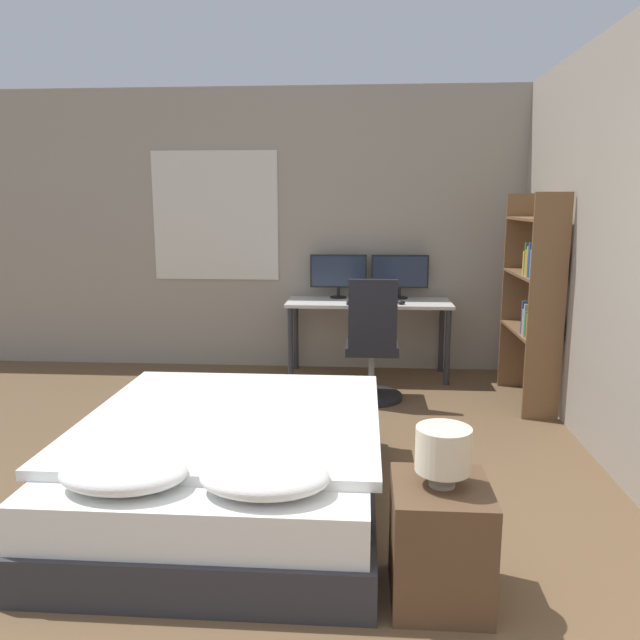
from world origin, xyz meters
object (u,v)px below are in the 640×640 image
(nightstand, at_px, (440,542))
(bookshelf, at_px, (535,289))
(monitor_left, at_px, (338,273))
(bed, at_px, (230,464))
(keyboard, at_px, (369,303))
(computer_mouse, at_px, (401,303))
(desk, at_px, (369,311))
(bedside_lamp, at_px, (443,450))
(office_chair, at_px, (372,354))
(monitor_right, at_px, (400,273))

(nightstand, xyz_separation_m, bookshelf, (1.02, 2.59, 0.71))
(monitor_left, distance_m, bookshelf, 1.86)
(bed, bearing_deg, bookshelf, 42.27)
(bed, height_order, keyboard, keyboard)
(computer_mouse, bearing_deg, monitor_left, 148.76)
(bed, relative_size, computer_mouse, 27.44)
(desk, distance_m, keyboard, 0.20)
(bedside_lamp, height_order, keyboard, bedside_lamp)
(computer_mouse, height_order, office_chair, office_chair)
(bed, height_order, office_chair, office_chair)
(bed, distance_m, nightstand, 1.26)
(monitor_left, height_order, keyboard, monitor_left)
(nightstand, relative_size, monitor_left, 0.93)
(office_chair, distance_m, bookshelf, 1.39)
(nightstand, bearing_deg, monitor_left, 99.20)
(desk, xyz_separation_m, bookshelf, (1.30, -0.77, 0.32))
(nightstand, height_order, bedside_lamp, bedside_lamp)
(bookshelf, bearing_deg, computer_mouse, 149.57)
(nightstand, distance_m, desk, 3.39)
(bed, bearing_deg, nightstand, -34.93)
(nightstand, relative_size, office_chair, 0.48)
(monitor_left, bearing_deg, desk, -31.44)
(bed, bearing_deg, monitor_right, 69.66)
(desk, xyz_separation_m, monitor_right, (0.29, 0.18, 0.33))
(bed, bearing_deg, monitor_left, 80.71)
(desk, height_order, monitor_right, monitor_right)
(desk, distance_m, monitor_right, 0.48)
(nightstand, height_order, office_chair, office_chair)
(computer_mouse, bearing_deg, desk, 148.95)
(bedside_lamp, distance_m, desk, 3.37)
(monitor_left, relative_size, computer_mouse, 7.70)
(keyboard, distance_m, bookshelf, 1.45)
(monitor_left, distance_m, monitor_right, 0.58)
(nightstand, distance_m, monitor_right, 3.61)
(monitor_right, xyz_separation_m, office_chair, (-0.27, -0.92, -0.56))
(office_chair, relative_size, bookshelf, 0.61)
(bedside_lamp, relative_size, monitor_right, 0.46)
(monitor_left, distance_m, computer_mouse, 0.72)
(computer_mouse, xyz_separation_m, bookshelf, (1.01, -0.59, 0.21))
(bedside_lamp, bearing_deg, bookshelf, 68.47)
(bed, xyz_separation_m, monitor_right, (1.04, 2.82, 0.72))
(bedside_lamp, xyz_separation_m, computer_mouse, (0.01, 3.18, 0.09))
(desk, height_order, keyboard, keyboard)
(bedside_lamp, xyz_separation_m, bookshelf, (1.02, 2.59, 0.30))
(computer_mouse, relative_size, bookshelf, 0.04)
(desk, relative_size, keyboard, 3.79)
(bedside_lamp, xyz_separation_m, office_chair, (-0.25, 2.62, -0.25))
(monitor_right, bearing_deg, bookshelf, -43.15)
(office_chair, bearing_deg, keyboard, 92.66)
(computer_mouse, bearing_deg, bedside_lamp, -90.17)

